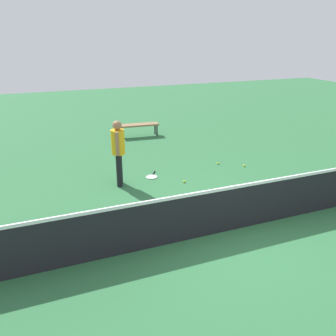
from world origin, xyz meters
TOP-DOWN VIEW (x-y plane):
  - ground_plane at (0.00, 0.00)m, footprint 40.00×40.00m
  - court_net at (0.00, 0.00)m, footprint 10.09×0.09m
  - player_near_side at (1.50, -3.00)m, footprint 0.43×0.52m
  - tennis_racket_near_player at (0.56, -3.20)m, footprint 0.46×0.59m
  - tennis_ball_near_player at (-1.62, -3.40)m, footprint 0.07×0.07m
  - tennis_ball_by_net at (-1.56, -1.27)m, footprint 0.07×0.07m
  - tennis_ball_midcourt at (-2.24, -2.93)m, footprint 0.07×0.07m
  - tennis_ball_baseline at (-0.11, -2.50)m, footprint 0.07×0.07m
  - courtside_bench at (-0.31, -7.20)m, footprint 1.53×0.52m

SIDE VIEW (x-z plane):
  - ground_plane at x=0.00m, z-range 0.00..0.00m
  - tennis_racket_near_player at x=0.56m, z-range 0.00..0.03m
  - tennis_ball_near_player at x=-1.62m, z-range 0.00..0.07m
  - tennis_ball_by_net at x=-1.56m, z-range 0.00..0.07m
  - tennis_ball_midcourt at x=-2.24m, z-range 0.00..0.07m
  - tennis_ball_baseline at x=-0.11m, z-range 0.00..0.07m
  - courtside_bench at x=-0.31m, z-range 0.18..0.66m
  - court_net at x=0.00m, z-range -0.03..1.04m
  - player_near_side at x=1.50m, z-range 0.16..1.86m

